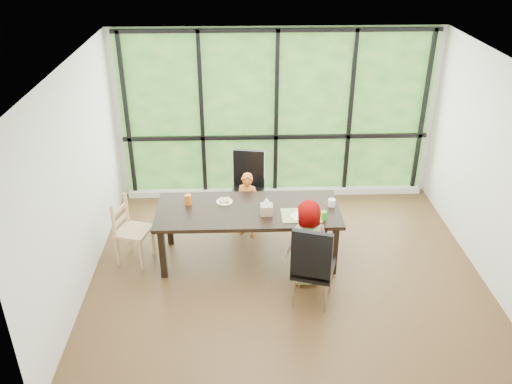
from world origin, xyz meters
TOP-DOWN VIEW (x-y plane):
  - ground at (0.00, 0.00)m, footprint 5.00×5.00m
  - back_wall at (0.00, 2.25)m, footprint 5.00×0.00m
  - foliage_backdrop at (0.00, 2.23)m, footprint 4.80×0.02m
  - window_mullions at (0.00, 2.19)m, footprint 4.80×0.06m
  - window_sill at (0.00, 2.15)m, footprint 4.80×0.12m
  - dining_table at (-0.48, 0.35)m, footprint 2.39×1.03m
  - chair_window_leather at (-0.48, 1.31)m, footprint 0.53×0.53m
  - chair_interior_leather at (0.26, -0.58)m, footprint 0.58×0.58m
  - chair_end_beech at (-1.98, 0.34)m, footprint 0.51×0.52m
  - child_toddler at (-0.48, 0.94)m, footprint 0.41×0.34m
  - child_older at (0.22, -0.20)m, footprint 0.62×0.48m
  - placemat at (0.19, 0.16)m, footprint 0.50×0.37m
  - plate_far at (-0.79, 0.54)m, footprint 0.22×0.22m
  - plate_near at (0.18, 0.12)m, footprint 0.25×0.25m
  - orange_cup at (-1.26, 0.50)m, footprint 0.09×0.09m
  - green_cup at (0.45, 0.05)m, footprint 0.07×0.07m
  - white_mug at (0.61, 0.39)m, footprint 0.09×0.09m
  - tissue_box at (-0.25, 0.21)m, footprint 0.15×0.15m
  - crepe_rolls_far at (-0.79, 0.54)m, footprint 0.15×0.12m
  - crepe_rolls_near at (0.18, 0.12)m, footprint 0.05×0.12m
  - straw_white at (-1.26, 0.50)m, footprint 0.01×0.04m
  - straw_pink at (0.45, 0.05)m, footprint 0.01×0.04m
  - tissue at (-0.25, 0.21)m, footprint 0.12×0.12m

SIDE VIEW (x-z plane):
  - ground at x=0.00m, z-range 0.00..0.00m
  - window_sill at x=0.00m, z-range 0.00..0.10m
  - dining_table at x=-0.48m, z-range 0.00..0.75m
  - chair_end_beech at x=-1.98m, z-range 0.00..0.90m
  - child_toddler at x=-0.48m, z-range 0.00..0.97m
  - chair_window_leather at x=-0.48m, z-range 0.00..1.08m
  - chair_interior_leather at x=0.26m, z-range 0.00..1.08m
  - child_older at x=0.22m, z-range 0.00..1.13m
  - placemat at x=0.19m, z-range 0.75..0.76m
  - plate_far at x=-0.79m, z-range 0.75..0.76m
  - plate_near at x=0.18m, z-range 0.75..0.77m
  - crepe_rolls_far at x=-0.79m, z-range 0.76..0.80m
  - crepe_rolls_near at x=0.18m, z-range 0.77..0.80m
  - white_mug at x=0.61m, z-range 0.75..0.85m
  - green_cup at x=0.45m, z-range 0.75..0.87m
  - tissue_box at x=-0.25m, z-range 0.75..0.88m
  - orange_cup at x=-1.26m, z-range 0.75..0.89m
  - straw_pink at x=0.45m, z-range 0.81..1.01m
  - straw_white at x=-1.26m, z-range 0.83..1.03m
  - tissue at x=-0.25m, z-range 0.88..0.99m
  - back_wall at x=0.00m, z-range -1.15..3.85m
  - foliage_backdrop at x=0.00m, z-range 0.03..2.67m
  - window_mullions at x=0.00m, z-range 0.03..2.67m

